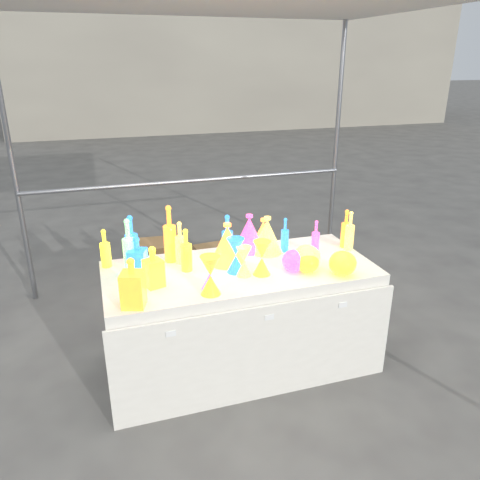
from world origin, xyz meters
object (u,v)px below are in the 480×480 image
object	(u,v)px
cardboard_box_closed	(163,258)
bottle_0	(105,248)
display_table	(240,317)
hourglass_0	(210,275)
globe_0	(343,265)
lampshade_0	(228,243)
decanter_0	(153,266)

from	to	relation	value
cardboard_box_closed	bottle_0	distance (m)	1.65
display_table	hourglass_0	size ratio (longest dim) A/B	7.59
globe_0	bottle_0	bearing A→B (deg)	157.41
display_table	hourglass_0	distance (m)	0.64
cardboard_box_closed	bottle_0	size ratio (longest dim) A/B	1.80
display_table	lampshade_0	xyz separation A→B (m)	(-0.06, 0.11, 0.52)
bottle_0	hourglass_0	distance (m)	0.83
lampshade_0	globe_0	bearing A→B (deg)	-53.10
display_table	globe_0	distance (m)	0.80
cardboard_box_closed	lampshade_0	size ratio (longest dim) A/B	1.66
cardboard_box_closed	globe_0	size ratio (longest dim) A/B	2.65
bottle_0	decanter_0	bearing A→B (deg)	-55.94
globe_0	decanter_0	bearing A→B (deg)	169.95
display_table	globe_0	size ratio (longest dim) A/B	10.24
globe_0	display_table	bearing A→B (deg)	153.65
decanter_0	bottle_0	bearing A→B (deg)	106.65
bottle_0	hourglass_0	xyz separation A→B (m)	(0.57, -0.60, -0.01)
cardboard_box_closed	decanter_0	bearing A→B (deg)	-95.16
globe_0	hourglass_0	bearing A→B (deg)	179.80
decanter_0	lampshade_0	distance (m)	0.57
display_table	lampshade_0	world-z (taller)	lampshade_0
decanter_0	lampshade_0	xyz separation A→B (m)	(0.53, 0.20, 0.01)
cardboard_box_closed	hourglass_0	distance (m)	2.10
lampshade_0	display_table	bearing A→B (deg)	-84.74
lampshade_0	bottle_0	bearing A→B (deg)	145.25
hourglass_0	lampshade_0	distance (m)	0.46
cardboard_box_closed	decanter_0	xyz separation A→B (m)	(-0.30, -1.77, 0.71)
lampshade_0	cardboard_box_closed	bearing A→B (deg)	77.23
cardboard_box_closed	lampshade_0	xyz separation A→B (m)	(0.23, -1.57, 0.72)
cardboard_box_closed	lampshade_0	bearing A→B (deg)	-77.28
hourglass_0	globe_0	bearing A→B (deg)	-0.20
cardboard_box_closed	hourglass_0	xyz separation A→B (m)	(0.01, -1.98, 0.70)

